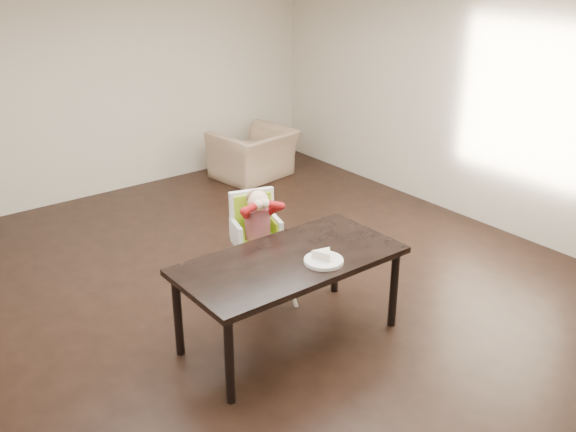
# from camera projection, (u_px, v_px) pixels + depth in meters

# --- Properties ---
(ground) EXTENTS (7.00, 7.00, 0.00)m
(ground) POSITION_uv_depth(u_px,v_px,m) (269.00, 297.00, 5.95)
(ground) COLOR black
(ground) RESTS_ON ground
(room_walls) EXTENTS (6.02, 7.02, 2.71)m
(room_walls) POSITION_uv_depth(u_px,v_px,m) (266.00, 99.00, 5.22)
(room_walls) COLOR beige
(room_walls) RESTS_ON ground
(dining_table) EXTENTS (1.80, 0.90, 0.75)m
(dining_table) POSITION_uv_depth(u_px,v_px,m) (290.00, 267.00, 5.07)
(dining_table) COLOR black
(dining_table) RESTS_ON ground
(high_chair) EXTENTS (0.55, 0.55, 1.07)m
(high_chair) POSITION_uv_depth(u_px,v_px,m) (257.00, 222.00, 5.65)
(high_chair) COLOR white
(high_chair) RESTS_ON ground
(plate) EXTENTS (0.41, 0.41, 0.09)m
(plate) POSITION_uv_depth(u_px,v_px,m) (324.00, 258.00, 4.96)
(plate) COLOR white
(plate) RESTS_ON dining_table
(armchair) EXTENTS (1.11, 0.81, 0.89)m
(armchair) POSITION_uv_depth(u_px,v_px,m) (253.00, 146.00, 8.82)
(armchair) COLOR tan
(armchair) RESTS_ON ground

